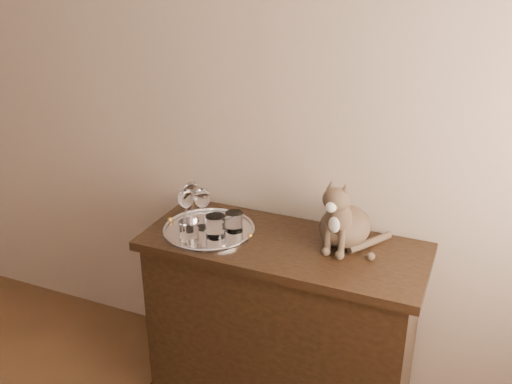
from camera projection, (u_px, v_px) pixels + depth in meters
wall_back at (189, 95)px, 2.67m from camera, size 4.00×0.10×2.70m
sideboard at (281, 326)px, 2.56m from camera, size 1.20×0.50×0.85m
tray at (209, 230)px, 2.48m from camera, size 0.40×0.40×0.01m
wine_glass_a at (192, 202)px, 2.53m from camera, size 0.07×0.07×0.19m
wine_glass_c at (186, 208)px, 2.47m from camera, size 0.07×0.07×0.18m
wine_glass_d at (202, 208)px, 2.46m from camera, size 0.07×0.07×0.19m
tumbler_a at (215, 226)px, 2.41m from camera, size 0.09×0.09×0.10m
tumbler_b at (189, 231)px, 2.37m from camera, size 0.08×0.08×0.09m
tumbler_c at (234, 222)px, 2.46m from camera, size 0.08×0.08×0.09m
cat at (346, 209)px, 2.32m from camera, size 0.35×0.33×0.32m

